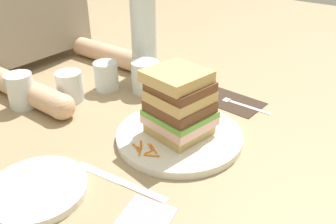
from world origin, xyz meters
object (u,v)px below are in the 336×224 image
object	(u,v)px
napkin_dark	(230,101)
side_plate	(37,189)
empty_tumbler_0	(70,86)
main_plate	(179,136)
sandwich	(180,104)
water_bottle	(144,28)
empty_tumbler_1	(21,91)
knife	(123,182)
fork	(238,102)
empty_tumbler_2	(106,76)
napkin_pink	(147,216)
juice_glass	(145,78)

from	to	relation	value
napkin_dark	side_plate	world-z (taller)	side_plate
empty_tumbler_0	side_plate	bearing A→B (deg)	-139.09
main_plate	sandwich	world-z (taller)	sandwich
water_bottle	side_plate	distance (m)	0.55
water_bottle	empty_tumbler_1	size ratio (longest dim) A/B	3.56
main_plate	knife	world-z (taller)	main_plate
fork	empty_tumbler_1	size ratio (longest dim) A/B	1.91
fork	water_bottle	bearing A→B (deg)	90.64
main_plate	empty_tumbler_2	distance (m)	0.31
empty_tumbler_1	main_plate	bearing A→B (deg)	-73.70
fork	empty_tumbler_1	bearing A→B (deg)	128.42
water_bottle	napkin_pink	bearing A→B (deg)	-139.53
sandwich	empty_tumbler_2	size ratio (longest dim) A/B	1.85
napkin_dark	water_bottle	size ratio (longest dim) A/B	0.53
main_plate	empty_tumbler_1	distance (m)	0.41
knife	empty_tumbler_1	bearing A→B (deg)	81.26
napkin_dark	main_plate	bearing A→B (deg)	178.70
fork	side_plate	bearing A→B (deg)	165.80
main_plate	empty_tumbler_0	world-z (taller)	empty_tumbler_0
water_bottle	side_plate	bearing A→B (deg)	-160.35
napkin_dark	side_plate	bearing A→B (deg)	168.23
napkin_dark	empty_tumbler_2	size ratio (longest dim) A/B	2.11
main_plate	sandwich	bearing A→B (deg)	154.49
side_plate	sandwich	bearing A→B (deg)	-19.39
fork	side_plate	distance (m)	0.52
empty_tumbler_2	main_plate	bearing A→B (deg)	-105.05
empty_tumbler_0	empty_tumbler_1	xyz separation A→B (m)	(-0.09, 0.07, 0.01)
side_plate	napkin_pink	world-z (taller)	side_plate
juice_glass	napkin_pink	size ratio (longest dim) A/B	1.04
napkin_pink	side_plate	bearing A→B (deg)	110.95
sandwich	knife	bearing A→B (deg)	-179.82
empty_tumbler_0	napkin_pink	size ratio (longest dim) A/B	0.95
main_plate	juice_glass	world-z (taller)	juice_glass
napkin_dark	knife	world-z (taller)	same
water_bottle	knife	bearing A→B (deg)	-144.61
water_bottle	empty_tumbler_2	size ratio (longest dim) A/B	4.02
main_plate	empty_tumbler_2	xyz separation A→B (m)	(0.08, 0.30, 0.03)
empty_tumbler_0	empty_tumbler_1	world-z (taller)	empty_tumbler_1
knife	napkin_dark	bearing A→B (deg)	-0.68
water_bottle	empty_tumbler_2	xyz separation A→B (m)	(-0.13, 0.02, -0.10)
sandwich	knife	size ratio (longest dim) A/B	0.71
empty_tumbler_1	side_plate	bearing A→B (deg)	-119.71
side_plate	empty_tumbler_2	bearing A→B (deg)	28.91
empty_tumbler_1	empty_tumbler_2	size ratio (longest dim) A/B	1.13
sandwich	empty_tumbler_0	xyz separation A→B (m)	(-0.02, 0.33, -0.05)
napkin_dark	juice_glass	xyz separation A→B (m)	(-0.08, 0.21, 0.04)
empty_tumbler_1	napkin_pink	xyz separation A→B (m)	(-0.10, -0.48, -0.04)
sandwich	fork	xyz separation A→B (m)	(0.22, -0.03, -0.08)
sandwich	empty_tumbler_2	xyz separation A→B (m)	(0.08, 0.30, -0.05)
water_bottle	fork	bearing A→B (deg)	-89.36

